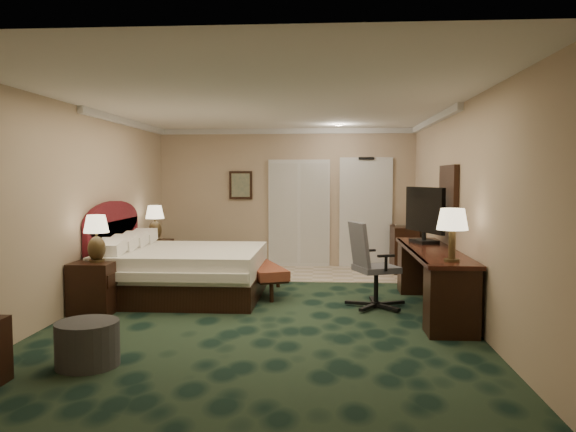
# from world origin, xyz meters

# --- Properties ---
(floor) EXTENTS (5.00, 7.50, 0.00)m
(floor) POSITION_xyz_m (0.00, 0.00, 0.00)
(floor) COLOR black
(floor) RESTS_ON ground
(ceiling) EXTENTS (5.00, 7.50, 0.00)m
(ceiling) POSITION_xyz_m (0.00, 0.00, 2.70)
(ceiling) COLOR white
(ceiling) RESTS_ON wall_back
(wall_back) EXTENTS (5.00, 0.00, 2.70)m
(wall_back) POSITION_xyz_m (0.00, 3.75, 1.35)
(wall_back) COLOR tan
(wall_back) RESTS_ON ground
(wall_front) EXTENTS (5.00, 0.00, 2.70)m
(wall_front) POSITION_xyz_m (0.00, -3.75, 1.35)
(wall_front) COLOR tan
(wall_front) RESTS_ON ground
(wall_left) EXTENTS (0.00, 7.50, 2.70)m
(wall_left) POSITION_xyz_m (-2.50, 0.00, 1.35)
(wall_left) COLOR tan
(wall_left) RESTS_ON ground
(wall_right) EXTENTS (0.00, 7.50, 2.70)m
(wall_right) POSITION_xyz_m (2.50, 0.00, 1.35)
(wall_right) COLOR tan
(wall_right) RESTS_ON ground
(crown_molding) EXTENTS (5.00, 7.50, 0.10)m
(crown_molding) POSITION_xyz_m (0.00, 0.00, 2.65)
(crown_molding) COLOR silver
(crown_molding) RESTS_ON wall_back
(tile_patch) EXTENTS (3.20, 1.70, 0.01)m
(tile_patch) POSITION_xyz_m (0.90, 2.90, 0.01)
(tile_patch) COLOR tan
(tile_patch) RESTS_ON ground
(headboard) EXTENTS (0.12, 2.00, 1.40)m
(headboard) POSITION_xyz_m (-2.44, 1.00, 0.70)
(headboard) COLOR #480A0F
(headboard) RESTS_ON ground
(entry_door) EXTENTS (1.02, 0.06, 2.18)m
(entry_door) POSITION_xyz_m (1.55, 3.72, 1.05)
(entry_door) COLOR silver
(entry_door) RESTS_ON ground
(closet_doors) EXTENTS (1.20, 0.06, 2.10)m
(closet_doors) POSITION_xyz_m (0.25, 3.71, 1.05)
(closet_doors) COLOR silver
(closet_doors) RESTS_ON ground
(wall_art) EXTENTS (0.45, 0.06, 0.55)m
(wall_art) POSITION_xyz_m (-0.90, 3.71, 1.60)
(wall_art) COLOR #54685A
(wall_art) RESTS_ON wall_back
(wall_mirror) EXTENTS (0.05, 0.95, 0.75)m
(wall_mirror) POSITION_xyz_m (2.46, 0.60, 1.55)
(wall_mirror) COLOR white
(wall_mirror) RESTS_ON wall_right
(bed) EXTENTS (2.22, 2.06, 0.70)m
(bed) POSITION_xyz_m (-1.29, 0.83, 0.35)
(bed) COLOR white
(bed) RESTS_ON ground
(nightstand_near) EXTENTS (0.53, 0.61, 0.67)m
(nightstand_near) POSITION_xyz_m (-2.21, -0.23, 0.33)
(nightstand_near) COLOR black
(nightstand_near) RESTS_ON ground
(nightstand_far) EXTENTS (0.52, 0.60, 0.65)m
(nightstand_far) POSITION_xyz_m (-2.22, 2.37, 0.32)
(nightstand_far) COLOR black
(nightstand_far) RESTS_ON ground
(lamp_near) EXTENTS (0.41, 0.41, 0.61)m
(lamp_near) POSITION_xyz_m (-2.18, -0.23, 0.97)
(lamp_near) COLOR black
(lamp_near) RESTS_ON nightstand_near
(lamp_far) EXTENTS (0.41, 0.41, 0.61)m
(lamp_far) POSITION_xyz_m (-2.22, 2.39, 0.96)
(lamp_far) COLOR black
(lamp_far) RESTS_ON nightstand_far
(bed_bench) EXTENTS (0.88, 1.36, 0.43)m
(bed_bench) POSITION_xyz_m (-0.16, 1.06, 0.22)
(bed_bench) COLOR maroon
(bed_bench) RESTS_ON ground
(ottoman) EXTENTS (0.62, 0.62, 0.42)m
(ottoman) POSITION_xyz_m (-1.44, -2.25, 0.21)
(ottoman) COLOR #343434
(ottoman) RESTS_ON ground
(desk) EXTENTS (0.61, 2.82, 0.81)m
(desk) POSITION_xyz_m (2.18, 0.18, 0.41)
(desk) COLOR black
(desk) RESTS_ON ground
(tv) EXTENTS (0.41, 1.00, 0.80)m
(tv) POSITION_xyz_m (2.18, 0.85, 1.22)
(tv) COLOR black
(tv) RESTS_ON desk
(desk_lamp) EXTENTS (0.39, 0.39, 0.61)m
(desk_lamp) POSITION_xyz_m (2.19, -0.90, 1.12)
(desk_lamp) COLOR black
(desk_lamp) RESTS_ON desk
(desk_chair) EXTENTS (0.86, 0.84, 1.16)m
(desk_chair) POSITION_xyz_m (1.46, 0.29, 0.58)
(desk_chair) COLOR #454551
(desk_chair) RESTS_ON ground
(minibar) EXTENTS (0.45, 0.80, 0.85)m
(minibar) POSITION_xyz_m (2.23, 3.20, 0.42)
(minibar) COLOR black
(minibar) RESTS_ON ground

